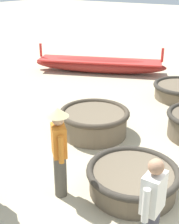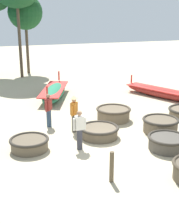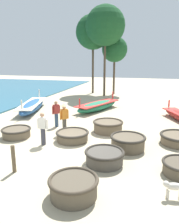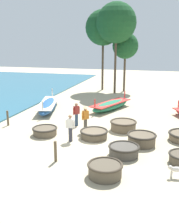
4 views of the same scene
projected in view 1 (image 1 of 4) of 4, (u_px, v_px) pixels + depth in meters
name	position (u px, v px, depth m)	size (l,w,h in m)	color
coracle_tilted	(94.00, 121.00, 7.57)	(1.70, 1.70, 0.63)	brown
coracle_far_right	(133.00, 179.00, 5.54)	(1.66, 1.66, 0.49)	brown
long_boat_white_hull	(99.00, 65.00, 12.57)	(3.09, 5.24, 1.08)	maroon
fisherman_by_coracle	(59.00, 148.00, 5.18)	(0.39, 0.42, 1.67)	#4C473D
fisherman_standing_right	(152.00, 209.00, 3.99)	(0.53, 0.23, 1.57)	#383842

